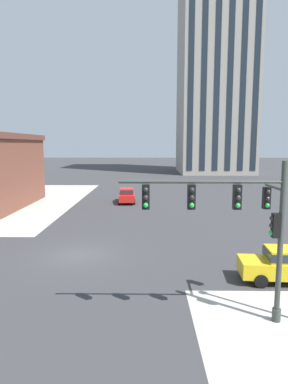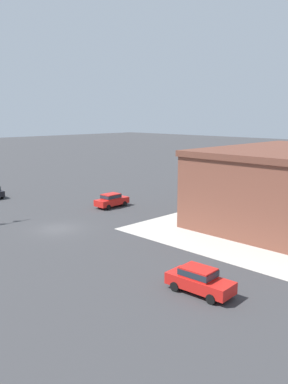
{
  "view_description": "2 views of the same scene",
  "coord_description": "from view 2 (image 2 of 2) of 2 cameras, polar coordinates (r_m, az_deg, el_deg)",
  "views": [
    {
      "loc": [
        4.31,
        -19.84,
        6.65
      ],
      "look_at": [
        3.99,
        2.83,
        3.5
      ],
      "focal_mm": 31.73,
      "sensor_mm": 36.0,
      "label": 1
    },
    {
      "loc": [
        21.27,
        33.55,
        11.26
      ],
      "look_at": [
        -2.76,
        9.49,
        4.69
      ],
      "focal_mm": 37.52,
      "sensor_mm": 36.0,
      "label": 2
    }
  ],
  "objects": [
    {
      "name": "ground_plane",
      "position": [
        41.29,
        -12.15,
        -5.15
      ],
      "size": [
        320.0,
        320.0,
        0.0
      ],
      "primitive_type": "plane",
      "color": "#38383A"
    },
    {
      "name": "car_main_southbound_near",
      "position": [
        26.44,
        7.87,
        -12.2
      ],
      "size": [
        2.09,
        4.5,
        1.68
      ],
      "color": "red",
      "rests_on": "ground"
    },
    {
      "name": "car_cross_westbound",
      "position": [
        56.45,
        11.68,
        0.14
      ],
      "size": [
        4.48,
        2.06,
        1.68
      ],
      "color": "#23479E",
      "rests_on": "ground"
    },
    {
      "name": "car_main_northbound_far",
      "position": [
        49.75,
        -4.64,
        -1.11
      ],
      "size": [
        4.46,
        2.01,
        1.68
      ],
      "color": "red",
      "rests_on": "ground"
    }
  ]
}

